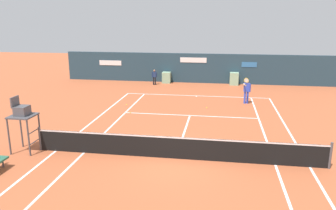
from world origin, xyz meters
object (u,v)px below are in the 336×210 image
tennis_ball_by_sideline (130,113)px  tennis_ball_near_service_line (207,108)px  ball_kid_right_post (154,76)px  tennis_ball_mid_court (127,105)px  player_on_baseline (247,89)px  umpire_chair (22,115)px

tennis_ball_by_sideline → tennis_ball_near_service_line: 4.96m
ball_kid_right_post → tennis_ball_mid_court: ball_kid_right_post is taller
ball_kid_right_post → player_on_baseline: bearing=134.3°
umpire_chair → tennis_ball_by_sideline: 7.35m
player_on_baseline → tennis_ball_mid_court: size_ratio=27.44×
player_on_baseline → tennis_ball_mid_court: player_on_baseline is taller
umpire_chair → ball_kid_right_post: 15.87m
player_on_baseline → ball_kid_right_post: size_ratio=1.39×
ball_kid_right_post → tennis_ball_near_service_line: ball_kid_right_post is taller
umpire_chair → tennis_ball_mid_court: size_ratio=35.91×
tennis_ball_by_sideline → tennis_ball_near_service_line: same height
umpire_chair → tennis_ball_near_service_line: bearing=138.4°
umpire_chair → ball_kid_right_post: bearing=170.5°
tennis_ball_mid_court → umpire_chair: bearing=-104.3°
player_on_baseline → tennis_ball_near_service_line: size_ratio=27.44×
tennis_ball_by_sideline → tennis_ball_mid_court: 2.02m
player_on_baseline → tennis_ball_mid_court: (-7.94, -1.70, -0.96)m
player_on_baseline → tennis_ball_near_service_line: 3.22m
umpire_chair → ball_kid_right_post: (2.61, 15.63, -0.87)m
ball_kid_right_post → tennis_ball_by_sideline: ball_kid_right_post is taller
umpire_chair → ball_kid_right_post: size_ratio=1.82×
umpire_chair → tennis_ball_by_sideline: (2.91, 6.55, -1.61)m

